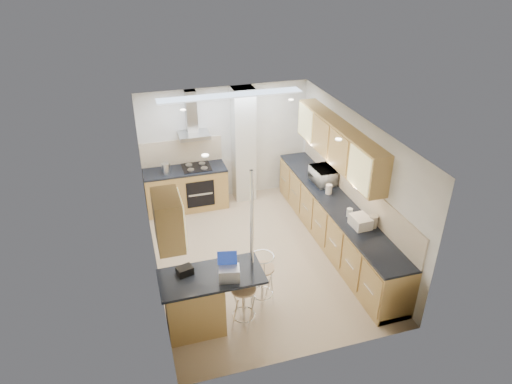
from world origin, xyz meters
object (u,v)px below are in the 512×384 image
object	(u,v)px
microwave	(323,176)
bread_bin	(360,222)
bar_stool_near	(244,301)
bar_stool_end	(262,280)
laptop	(229,274)

from	to	relation	value
microwave	bread_bin	size ratio (longest dim) A/B	1.59
microwave	bar_stool_near	bearing A→B (deg)	132.83
bread_bin	bar_stool_end	bearing A→B (deg)	-171.95
laptop	bread_bin	bearing A→B (deg)	28.81
bar_stool_near	bread_bin	world-z (taller)	bread_bin
laptop	bread_bin	xyz separation A→B (m)	(2.39, 0.71, -0.03)
bar_stool_near	bread_bin	bearing A→B (deg)	38.38
microwave	bar_stool_end	bearing A→B (deg)	133.47
laptop	bar_stool_near	world-z (taller)	laptop
bar_stool_near	bar_stool_end	xyz separation A→B (m)	(0.40, 0.37, 0.00)
microwave	bar_stool_near	distance (m)	3.28
laptop	bar_stool_near	bearing A→B (deg)	15.28
laptop	bar_stool_end	bearing A→B (deg)	44.51
bread_bin	laptop	bearing A→B (deg)	-165.91
microwave	bar_stool_end	xyz separation A→B (m)	(-1.84, -1.95, -0.60)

